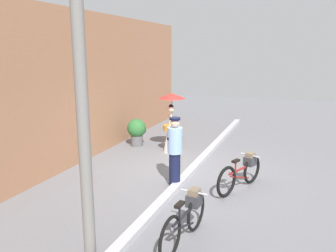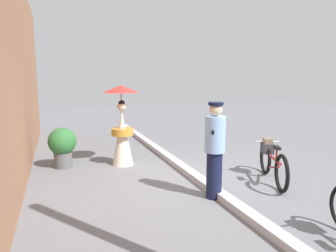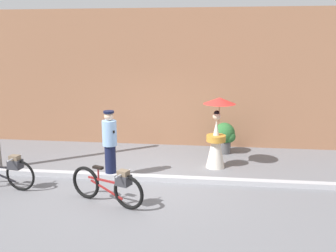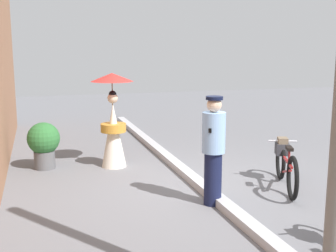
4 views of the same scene
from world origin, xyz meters
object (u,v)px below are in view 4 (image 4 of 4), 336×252
bicycle_far_side (285,164)px  person_officer (213,148)px  potted_plant_by_door (44,142)px  person_with_parasol (113,120)px

bicycle_far_side → person_officer: (-0.39, 1.47, 0.46)m
bicycle_far_side → potted_plant_by_door: potted_plant_by_door is taller
person_with_parasol → potted_plant_by_door: size_ratio=2.02×
person_officer → person_with_parasol: bearing=22.5°
person_officer → person_with_parasol: 2.70m
bicycle_far_side → person_officer: bearing=105.0°
person_officer → potted_plant_by_door: bearing=40.3°
person_with_parasol → potted_plant_by_door: person_with_parasol is taller
person_officer → potted_plant_by_door: 3.61m
potted_plant_by_door → person_officer: bearing=-139.7°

